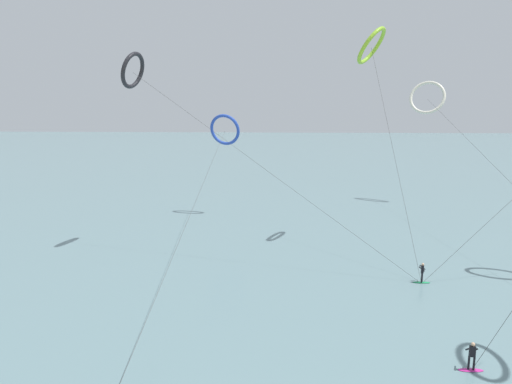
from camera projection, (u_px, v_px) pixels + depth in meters
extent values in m
cube|color=slate|center=(274.00, 161.00, 116.95)|extent=(400.00, 200.00, 0.08)
ellipsoid|color=#199351|center=(422.00, 282.00, 39.66)|extent=(1.40, 0.40, 0.06)
cylinder|color=black|center=(422.00, 277.00, 39.71)|extent=(0.12, 0.12, 0.80)
cylinder|color=black|center=(422.00, 278.00, 39.46)|extent=(0.12, 0.12, 0.80)
cube|color=black|center=(423.00, 269.00, 39.45)|extent=(0.31, 0.37, 0.62)
sphere|color=tan|center=(423.00, 264.00, 39.37)|extent=(0.22, 0.22, 0.22)
cylinder|color=black|center=(422.00, 267.00, 39.75)|extent=(0.50, 0.28, 0.39)
cylinder|color=black|center=(422.00, 269.00, 39.36)|extent=(0.50, 0.28, 0.39)
ellipsoid|color=#CC288E|center=(471.00, 370.00, 26.86)|extent=(1.40, 0.40, 0.06)
cylinder|color=black|center=(469.00, 363.00, 26.79)|extent=(0.12, 0.12, 0.80)
cylinder|color=black|center=(474.00, 363.00, 26.76)|extent=(0.12, 0.12, 0.80)
cube|color=black|center=(472.00, 351.00, 26.64)|extent=(0.33, 0.22, 0.62)
sphere|color=tan|center=(473.00, 344.00, 26.56)|extent=(0.22, 0.22, 0.22)
cylinder|color=black|center=(468.00, 349.00, 26.77)|extent=(0.12, 0.51, 0.39)
cylinder|color=black|center=(476.00, 350.00, 26.73)|extent=(0.12, 0.51, 0.39)
torus|color=#2647B7|center=(225.00, 130.00, 61.48)|extent=(4.27, 2.48, 4.05)
cylinder|color=#3F3F3F|center=(192.00, 211.00, 41.50)|extent=(0.99, 42.99, 10.88)
torus|color=silver|center=(427.00, 97.00, 68.05)|extent=(5.42, 4.07, 4.74)
cylinder|color=#3F3F3F|center=(509.00, 181.00, 44.58)|extent=(1.11, 50.79, 14.91)
torus|color=#8CC62D|center=(371.00, 46.00, 47.87)|extent=(4.20, 4.91, 3.67)
cylinder|color=#3F3F3F|center=(394.00, 155.00, 43.79)|extent=(2.81, 12.14, 19.92)
torus|color=black|center=(133.00, 70.00, 46.29)|extent=(2.33, 3.84, 3.55)
cylinder|color=#3F3F3F|center=(266.00, 170.00, 43.01)|extent=(25.95, 8.87, 17.43)
cylinder|color=#3F3F3F|center=(505.00, 207.00, 39.06)|extent=(12.97, 1.88, 12.71)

